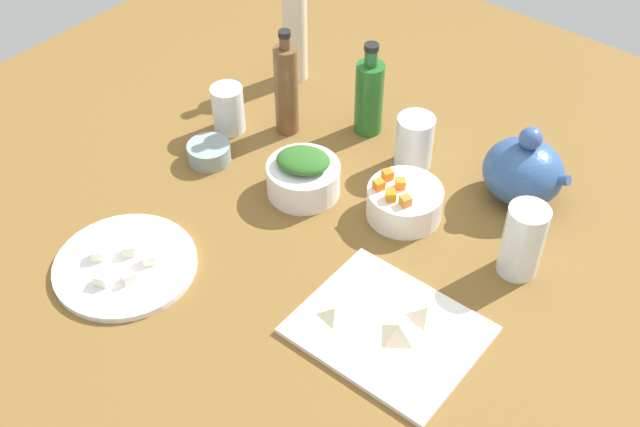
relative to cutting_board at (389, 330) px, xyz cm
name	(u,v)px	position (x,y,z in cm)	size (l,w,h in cm)	color
tabletop	(320,239)	(-23.23, 10.67, -2.00)	(190.00, 190.00, 3.00)	brown
cutting_board	(389,330)	(0.00, 0.00, 0.00)	(28.71, 23.54, 1.00)	white
plate_tofu	(125,265)	(-44.30, -17.78, 0.10)	(25.26, 25.26, 1.20)	white
bowl_greens	(303,179)	(-33.06, 17.63, 2.71)	(14.20, 14.20, 6.43)	white
bowl_carrots	(404,202)	(-14.28, 24.62, 2.56)	(14.21, 14.21, 6.12)	white
bowl_small_side	(209,153)	(-54.06, 12.87, 1.42)	(8.78, 8.78, 3.85)	gray
teapot	(524,171)	(-0.05, 42.98, 5.90)	(16.97, 14.83, 16.24)	#30528A
bottle_0	(286,89)	(-48.54, 30.69, 9.90)	(4.95, 4.95, 23.71)	brown
bottle_1	(295,34)	(-60.25, 47.06, 10.73)	(5.50, 5.50, 26.45)	silver
bottle_2	(369,96)	(-35.39, 41.49, 8.11)	(5.95, 5.95, 20.74)	#256327
drinking_glass_0	(414,142)	(-21.46, 38.00, 5.15)	(7.53, 7.53, 11.30)	white
drinking_glass_1	(228,109)	(-58.17, 22.96, 4.69)	(6.75, 6.75, 10.37)	white
drinking_glass_2	(523,241)	(9.19, 25.70, 6.58)	(7.17, 7.17, 14.16)	white
carrot_cube_0	(391,196)	(-14.96, 20.83, 6.52)	(1.80, 1.80, 1.80)	orange
carrot_cube_1	(400,184)	(-15.52, 24.61, 6.52)	(1.80, 1.80, 1.80)	orange
carrot_cube_2	(405,201)	(-12.11, 21.32, 6.52)	(1.80, 1.80, 1.80)	orange
carrot_cube_3	(379,185)	(-18.40, 21.83, 6.52)	(1.80, 1.80, 1.80)	orange
carrot_cube_4	(388,175)	(-18.83, 25.16, 6.52)	(1.80, 1.80, 1.80)	orange
chopped_greens_mound	(303,160)	(-33.06, 17.63, 7.36)	(10.32, 8.47, 2.87)	#2D6223
tofu_cube_0	(128,277)	(-40.51, -20.15, 1.80)	(2.20, 2.20, 2.20)	silver
tofu_cube_1	(129,249)	(-45.40, -15.68, 1.80)	(2.20, 2.20, 2.20)	#F3E7CE
tofu_cube_2	(102,279)	(-43.51, -23.25, 1.80)	(2.20, 2.20, 2.20)	white
tofu_cube_3	(148,258)	(-41.05, -14.94, 1.80)	(2.20, 2.20, 2.20)	white
tofu_cube_4	(98,254)	(-48.78, -19.88, 1.80)	(2.20, 2.20, 2.20)	#EEF2CC
dumpling_0	(398,331)	(2.10, -0.54, 2.06)	(4.94, 4.82, 3.13)	beige
dumpling_1	(335,312)	(-8.35, -3.61, 1.52)	(4.69, 4.10, 2.04)	beige
dumpling_2	(427,313)	(3.44, 5.71, 1.74)	(4.98, 4.24, 2.48)	beige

